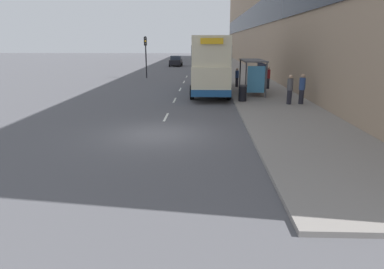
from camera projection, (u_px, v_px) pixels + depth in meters
name	position (u px, v px, depth m)	size (l,w,h in m)	color
ground_plane	(157.00, 134.00, 14.90)	(220.00, 220.00, 0.00)	#515156
pavement	(234.00, 68.00, 51.80)	(5.00, 93.00, 0.14)	gray
terrace_facade	(263.00, 11.00, 49.54)	(3.10, 93.00, 16.34)	#9E846B
lane_mark_0	(166.00, 117.00, 18.29)	(0.12, 2.00, 0.01)	silver
lane_mark_1	(175.00, 100.00, 23.63)	(0.12, 2.00, 0.01)	silver
lane_mark_2	(180.00, 89.00, 28.97)	(0.12, 2.00, 0.01)	silver
lane_mark_3	(184.00, 82.00, 34.31)	(0.12, 2.00, 0.01)	silver
lane_mark_4	(187.00, 77.00, 39.65)	(0.12, 2.00, 0.01)	silver
bus_shelter	(255.00, 70.00, 24.97)	(1.60, 4.20, 2.48)	#4C4C51
double_decker_bus_near	(210.00, 63.00, 26.59)	(2.85, 11.02, 4.30)	beige
car_0	(210.00, 66.00, 44.56)	(2.04, 4.13, 1.74)	navy
car_1	(211.00, 61.00, 57.27)	(1.98, 4.11, 1.74)	navy
car_2	(176.00, 61.00, 56.75)	(2.06, 4.48, 1.68)	black
pedestrian_at_shelter	(302.00, 89.00, 21.19)	(0.37, 0.37, 1.86)	#23232D
pedestrian_1	(268.00, 77.00, 28.19)	(0.36, 0.36, 1.79)	#23232D
pedestrian_2	(290.00, 89.00, 21.13)	(0.36, 0.36, 1.82)	#23232D
pedestrian_3	(237.00, 77.00, 29.41)	(0.32, 0.32, 1.59)	#23232D
litter_bin	(243.00, 93.00, 22.32)	(0.55, 0.55, 1.05)	black
traffic_light_far_kerb	(146.00, 50.00, 37.40)	(0.30, 0.32, 4.51)	black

